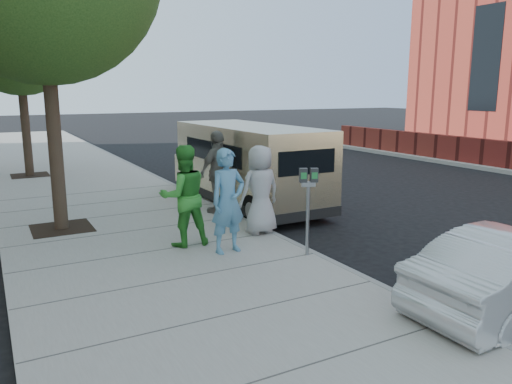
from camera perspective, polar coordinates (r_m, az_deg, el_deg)
ground at (r=9.63m, az=-5.51°, el=-6.62°), size 120.00×120.00×0.00m
sidewalk at (r=9.28m, az=-11.24°, el=-7.01°), size 5.00×60.00×0.15m
curb_face at (r=10.23m, az=1.95°, el=-5.04°), size 0.12×60.00×0.16m
tree_far at (r=18.58m, az=-25.52°, el=16.30°), size 3.92×3.80×6.49m
parking_meter at (r=8.61m, az=5.99°, el=-0.08°), size 0.33×0.23×1.54m
van at (r=13.02m, az=-1.03°, el=3.26°), size 2.00×5.74×2.11m
person_officer at (r=8.80m, az=-3.22°, el=-1.03°), size 0.73×0.52×1.86m
person_green_shirt at (r=9.26m, az=-8.24°, el=-0.45°), size 0.95×0.75×1.88m
person_gray_shirt at (r=9.97m, az=0.49°, el=0.26°), size 0.92×0.64×1.79m
person_striped_polo at (r=11.72m, az=-4.29°, el=2.30°), size 1.23×0.83×1.94m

